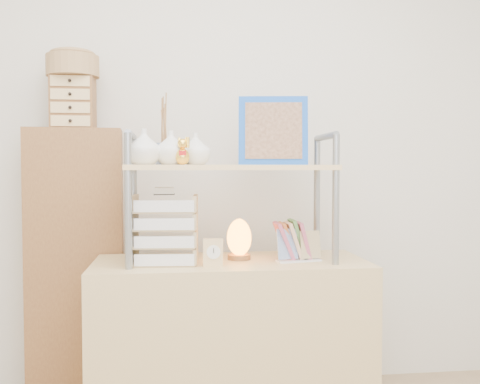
# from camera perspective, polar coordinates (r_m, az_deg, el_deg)

# --- Properties ---
(desk) EXTENTS (1.20, 0.50, 0.75)m
(desk) POSITION_cam_1_polar(r_m,az_deg,el_deg) (2.47, -0.99, -15.94)
(desk) COLOR tan
(desk) RESTS_ON ground
(cabinet) EXTENTS (0.46, 0.26, 1.35)m
(cabinet) POSITION_cam_1_polar(r_m,az_deg,el_deg) (2.78, -17.07, -7.57)
(cabinet) COLOR brown
(cabinet) RESTS_ON ground
(hutch) EXTENTS (0.90, 0.34, 0.74)m
(hutch) POSITION_cam_1_polar(r_m,az_deg,el_deg) (2.35, -2.82, 3.04)
(hutch) COLOR gray
(hutch) RESTS_ON desk
(letter_tray) EXTENTS (0.28, 0.27, 0.33)m
(letter_tray) POSITION_cam_1_polar(r_m,az_deg,el_deg) (2.32, -8.05, -4.34)
(letter_tray) COLOR tan
(letter_tray) RESTS_ON desk
(salt_lamp) EXTENTS (0.12, 0.11, 0.18)m
(salt_lamp) POSITION_cam_1_polar(r_m,az_deg,el_deg) (2.40, -0.10, -5.00)
(salt_lamp) COLOR brown
(salt_lamp) RESTS_ON desk
(desk_clock) EXTENTS (0.08, 0.04, 0.11)m
(desk_clock) POSITION_cam_1_polar(r_m,az_deg,el_deg) (2.24, -2.87, -6.47)
(desk_clock) COLOR #D9BA74
(desk_clock) RESTS_ON desk
(postcard_stand) EXTENTS (0.21, 0.09, 0.14)m
(postcard_stand) POSITION_cam_1_polar(r_m,az_deg,el_deg) (2.37, 6.27, -6.39)
(postcard_stand) COLOR white
(postcard_stand) RESTS_ON desk
(drawer_chest) EXTENTS (0.20, 0.16, 0.25)m
(drawer_chest) POSITION_cam_1_polar(r_m,az_deg,el_deg) (2.74, -17.36, 9.07)
(drawer_chest) COLOR brown
(drawer_chest) RESTS_ON cabinet
(woven_basket) EXTENTS (0.25, 0.25, 0.10)m
(woven_basket) POSITION_cam_1_polar(r_m,az_deg,el_deg) (2.77, -17.40, 12.66)
(woven_basket) COLOR #997545
(woven_basket) RESTS_ON drawer_chest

